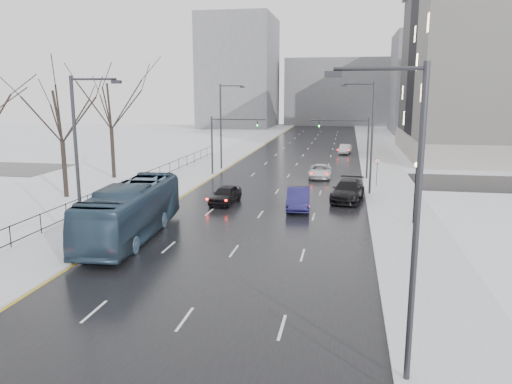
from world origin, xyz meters
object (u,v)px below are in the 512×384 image
Objects in this scene: mast_signal_left at (221,139)px; sedan_right_cross at (320,171)px; streetlight_r_near at (409,212)px; tree_park_d at (67,198)px; streetlight_l_near at (80,157)px; sedan_right_distant at (345,149)px; sedan_right_far at (348,190)px; streetlight_r_mid at (370,133)px; streetlight_l_far at (223,122)px; sedan_right_near at (298,198)px; sedan_center_near at (225,195)px; no_uturn_sign at (377,164)px; mast_signal_right at (358,141)px; lamppost_r_mid at (416,184)px; tree_park_e at (114,179)px; bus at (131,211)px.

sedan_right_cross is at bearing 2.37° from mast_signal_left.
streetlight_r_near is 39.03m from sedan_right_cross.
streetlight_l_near is at bearing -55.47° from tree_park_d.
sedan_right_far is at bearing -81.85° from sedan_right_distant.
streetlight_l_far is at bearing 143.70° from streetlight_r_mid.
sedan_right_far is (3.83, 3.88, 0.02)m from sedan_right_near.
streetlight_r_mid and streetlight_l_far have the same top height.
sedan_center_near is 37.49m from sedan_right_distant.
no_uturn_sign reaches higher than sedan_right_cross.
mast_signal_right reaches higher than sedan_right_distant.
sedan_right_distant is (3.31, 37.12, -0.16)m from sedan_right_near.
lamppost_r_mid is 0.85× the size of sedan_right_cross.
mast_signal_right is (15.49, -4.00, -1.51)m from streetlight_l_far.
sedan_right_cross is (10.83, 0.45, -3.37)m from mast_signal_left.
streetlight_l_near is 3.70× the size of no_uturn_sign.
sedan_center_near is 0.86× the size of sedan_right_near.
lamppost_r_mid is at bearing -74.18° from streetlight_r_mid.
mast_signal_left is (10.87, 4.00, 4.11)m from tree_park_e.
sedan_right_far is (13.80, -10.79, -3.21)m from mast_signal_left.
no_uturn_sign is 0.53× the size of sedan_right_near.
lamppost_r_mid is 20.03m from sedan_right_cross.
mast_signal_right reaches higher than sedan_right_cross.
bus is at bearing -43.86° from tree_park_d.
tree_park_e is 2.69× the size of sedan_right_cross.
sedan_right_cross is 1.22× the size of sedan_right_distant.
sedan_right_cross is 11.62m from sedan_right_far.
no_uturn_sign is at bearing 20.32° from tree_park_d.
sedan_center_near is at bearing -153.46° from streetlight_r_mid.
tree_park_e is 3.15× the size of lamppost_r_mid.
streetlight_l_near is at bearing -112.66° from sedan_right_cross.
lamppost_r_mid is (2.83, -10.00, -2.67)m from streetlight_r_mid.
streetlight_r_near reaches higher than sedan_right_cross.
tree_park_d is 28.88m from no_uturn_sign.
streetlight_l_near reaches higher than sedan_right_cross.
mast_signal_left is 1.48× the size of sedan_center_near.
no_uturn_sign is (27.00, 10.00, 2.30)m from tree_park_d.
tree_park_d reaches higher than sedan_right_cross.
streetlight_r_mid reaches higher than lamppost_r_mid.
tree_park_d is 1.25× the size of streetlight_r_mid.
lamppost_r_mid is 19.13m from bus.
streetlight_l_far is 28.66m from bus.
bus reaches higher than sedan_right_near.
tree_park_e is at bearing -159.81° from mast_signal_left.
no_uturn_sign is at bearing 75.52° from streetlight_r_mid.
tree_park_d is 14.32m from sedan_center_near.
sedan_right_near is 37.27m from sedan_right_distant.
mast_signal_left is at bearing 180.00° from mast_signal_right.
tree_park_e is 12.29m from mast_signal_left.
streetlight_r_mid reaches higher than mast_signal_right.
lamppost_r_mid is 40.82m from sedan_right_distant.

